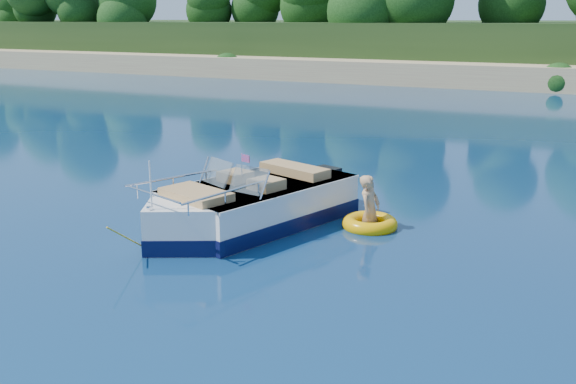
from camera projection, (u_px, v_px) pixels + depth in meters
name	position (u px, v px, depth m)	size (l,w,h in m)	color
ground	(289.00, 340.00, 8.96)	(160.00, 160.00, 0.00)	#091A40
shoreline	(564.00, 53.00, 64.17)	(170.00, 59.00, 6.00)	#A4825F
motorboat	(246.00, 209.00, 13.73)	(3.41, 5.99, 2.07)	white
tow_tube	(370.00, 224.00, 13.77)	(1.52, 1.52, 0.32)	#FFB203
boy	(370.00, 227.00, 13.84)	(0.61, 0.40, 1.67)	tan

